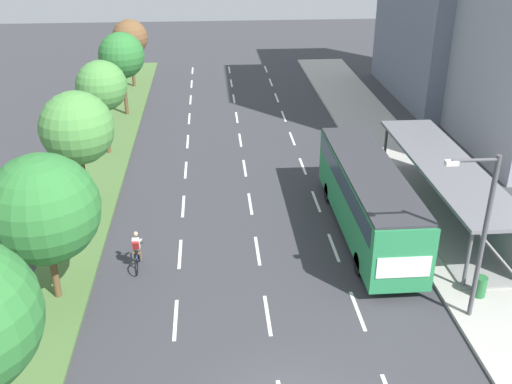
{
  "coord_description": "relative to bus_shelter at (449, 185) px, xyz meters",
  "views": [
    {
      "loc": [
        -1.9,
        -13.09,
        14.09
      ],
      "look_at": [
        0.22,
        13.55,
        1.2
      ],
      "focal_mm": 41.65,
      "sensor_mm": 36.0,
      "label": 1
    }
  ],
  "objects": [
    {
      "name": "lane_divider_center",
      "position": [
        -9.53,
        7.18,
        -1.86
      ],
      "size": [
        0.14,
        49.73,
        0.01
      ],
      "color": "white",
      "rests_on": "ground"
    },
    {
      "name": "building_mid_right",
      "position": [
        7.41,
        21.02,
        5.72
      ],
      "size": [
        7.63,
        14.58,
        15.18
      ],
      "primitive_type": "cube",
      "color": "slate",
      "rests_on": "ground"
    },
    {
      "name": "median_tree_fourth",
      "position": [
        -17.91,
        10.1,
        2.5
      ],
      "size": [
        3.06,
        3.06,
        5.8
      ],
      "color": "brown",
      "rests_on": "median_strip"
    },
    {
      "name": "lane_divider_right",
      "position": [
        -6.03,
        7.18,
        -1.86
      ],
      "size": [
        0.14,
        49.73,
        0.01
      ],
      "color": "white",
      "rests_on": "ground"
    },
    {
      "name": "median_tree_second",
      "position": [
        -17.72,
        -5.23,
        2.13
      ],
      "size": [
        4.21,
        4.21,
        5.99
      ],
      "color": "brown",
      "rests_on": "median_strip"
    },
    {
      "name": "median_tree_fifth",
      "position": [
        -17.66,
        17.77,
        2.6
      ],
      "size": [
        3.28,
        3.28,
        6.0
      ],
      "color": "brown",
      "rests_on": "median_strip"
    },
    {
      "name": "streetlight",
      "position": [
        -2.11,
        -7.73,
        2.02
      ],
      "size": [
        1.91,
        0.24,
        6.5
      ],
      "color": "#4C4C51",
      "rests_on": "sidewalk_right"
    },
    {
      "name": "trash_bin",
      "position": [
        -1.08,
        -6.58,
        -1.29
      ],
      "size": [
        0.52,
        0.52,
        0.85
      ],
      "primitive_type": "cylinder",
      "color": "#286B38",
      "rests_on": "sidewalk_right"
    },
    {
      "name": "sidewalk_right",
      "position": [
        -0.28,
        7.82,
        -1.79
      ],
      "size": [
        4.5,
        52.0,
        0.15
      ],
      "primitive_type": "cube",
      "color": "#ADAAA3",
      "rests_on": "ground"
    },
    {
      "name": "median_tree_third",
      "position": [
        -17.9,
        2.43,
        2.57
      ],
      "size": [
        3.59,
        3.59,
        6.13
      ],
      "color": "brown",
      "rests_on": "median_strip"
    },
    {
      "name": "lane_divider_left",
      "position": [
        -13.03,
        7.18,
        -1.86
      ],
      "size": [
        0.14,
        49.73,
        0.01
      ],
      "color": "white",
      "rests_on": "ground"
    },
    {
      "name": "median_strip",
      "position": [
        -17.83,
        7.82,
        -1.81
      ],
      "size": [
        2.6,
        52.0,
        0.12
      ],
      "primitive_type": "cube",
      "color": "#4C7038",
      "rests_on": "ground"
    },
    {
      "name": "cyclist",
      "position": [
        -14.78,
        -3.23,
        -1.08
      ],
      "size": [
        0.46,
        1.82,
        1.71
      ],
      "color": "black",
      "rests_on": "ground"
    },
    {
      "name": "bus_shelter",
      "position": [
        0.0,
        0.0,
        0.0
      ],
      "size": [
        2.9,
        12.83,
        2.86
      ],
      "color": "gray",
      "rests_on": "sidewalk_right"
    },
    {
      "name": "bus",
      "position": [
        -4.28,
        -1.0,
        0.2
      ],
      "size": [
        2.54,
        11.29,
        3.37
      ],
      "color": "#28844C",
      "rests_on": "ground"
    },
    {
      "name": "median_tree_farthest",
      "position": [
        -17.93,
        25.43,
        2.36
      ],
      "size": [
        2.93,
        2.93,
        5.6
      ],
      "color": "brown",
      "rests_on": "median_strip"
    }
  ]
}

